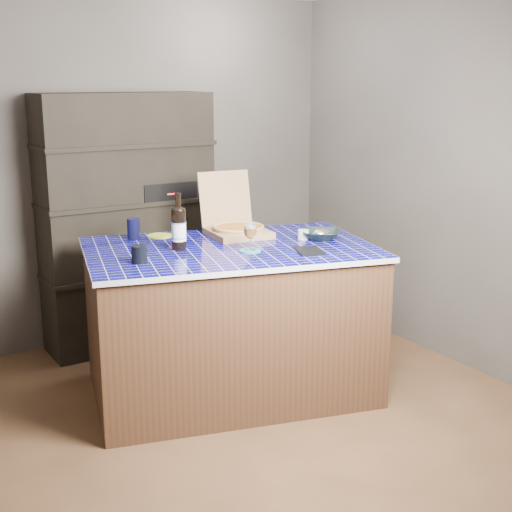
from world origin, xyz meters
TOP-DOWN VIEW (x-y plane):
  - room at (0.00, 0.00)m, footprint 3.50×3.50m
  - shelving_unit at (0.00, 1.53)m, footprint 1.20×0.41m
  - kitchen_island at (0.19, 0.41)m, footprint 1.90×1.46m
  - pizza_box at (0.39, 0.66)m, footprint 0.40×0.47m
  - mead_bottle at (-0.09, 0.50)m, footprint 0.09×0.09m
  - teal_trivet at (0.24, 0.25)m, footprint 0.13×0.13m
  - wine_glass at (0.24, 0.25)m, footprint 0.07×0.07m
  - tumbler at (-0.41, 0.33)m, footprint 0.09×0.09m
  - dvd_case at (0.51, 0.05)m, footprint 0.20×0.23m
  - bowl at (0.78, 0.28)m, footprint 0.33×0.33m
  - foil_contents at (0.78, 0.28)m, footprint 0.12×0.10m
  - white_jar at (0.68, 0.34)m, footprint 0.07×0.07m
  - navy_cup at (-0.21, 0.91)m, footprint 0.08×0.08m
  - green_trivet at (-0.04, 0.90)m, footprint 0.17×0.17m

SIDE VIEW (x-z plane):
  - kitchen_island at x=0.19m, z-range 0.00..0.92m
  - shelving_unit at x=0.00m, z-range 0.00..1.80m
  - green_trivet at x=-0.04m, z-range 0.92..0.93m
  - teal_trivet at x=0.24m, z-range 0.92..0.93m
  - dvd_case at x=0.51m, z-range 0.92..0.94m
  - bowl at x=0.78m, z-range 0.92..0.98m
  - white_jar at x=0.68m, z-range 0.92..0.98m
  - foil_contents at x=0.78m, z-range 0.93..0.99m
  - tumbler at x=-0.41m, z-range 0.92..1.02m
  - pizza_box at x=0.39m, z-range 0.78..1.17m
  - navy_cup at x=-0.21m, z-range 0.92..1.05m
  - wine_glass at x=0.24m, z-range 0.96..1.13m
  - mead_bottle at x=-0.09m, z-range 0.89..1.22m
  - room at x=0.00m, z-range -0.50..3.00m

